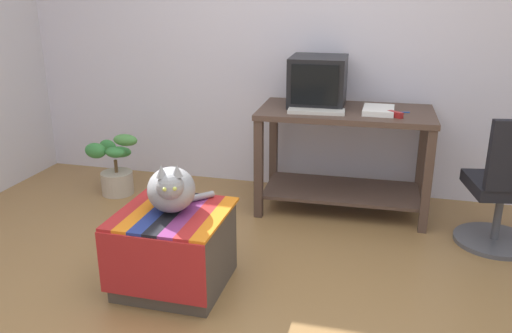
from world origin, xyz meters
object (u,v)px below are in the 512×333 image
at_px(book, 379,110).
at_px(potted_plant, 115,168).
at_px(ottoman_with_blanket, 174,249).
at_px(stapler, 395,114).
at_px(desk, 344,143).
at_px(office_chair, 506,192).
at_px(keyboard, 316,111).
at_px(cat, 171,189).
at_px(tv_monitor, 318,82).

xyz_separation_m(book, potted_plant, (-2.06, -0.12, -0.57)).
distance_m(ottoman_with_blanket, stapler, 1.76).
height_order(desk, office_chair, office_chair).
relative_size(desk, keyboard, 3.19).
relative_size(keyboard, cat, 0.90).
bearing_deg(tv_monitor, book, -18.79).
distance_m(tv_monitor, book, 0.50).
distance_m(office_chair, stapler, 0.86).
relative_size(book, cat, 0.64).
xyz_separation_m(tv_monitor, cat, (-0.58, -1.42, -0.38)).
relative_size(cat, stapler, 4.06).
distance_m(desk, potted_plant, 1.86).
bearing_deg(tv_monitor, stapler, -25.11).
relative_size(cat, potted_plant, 0.86).
bearing_deg(cat, potted_plant, 109.28).
bearing_deg(potted_plant, stapler, 0.33).
bearing_deg(ottoman_with_blanket, book, 51.54).
relative_size(keyboard, potted_plant, 0.77).
bearing_deg(book, ottoman_with_blanket, -128.17).
bearing_deg(potted_plant, keyboard, 0.27).
bearing_deg(potted_plant, desk, 5.03).
bearing_deg(desk, stapler, -24.97).
xyz_separation_m(desk, keyboard, (-0.19, -0.15, 0.26)).
bearing_deg(ottoman_with_blanket, stapler, 46.07).
height_order(desk, ottoman_with_blanket, desk).
bearing_deg(keyboard, potted_plant, 175.36).
height_order(keyboard, stapler, stapler).
xyz_separation_m(keyboard, ottoman_with_blanket, (-0.61, -1.19, -0.56)).
distance_m(book, potted_plant, 2.14).
bearing_deg(stapler, book, 87.07).
distance_m(potted_plant, stapler, 2.25).
relative_size(tv_monitor, ottoman_with_blanket, 0.75).
height_order(cat, potted_plant, cat).
distance_m(ottoman_with_blanket, office_chair, 2.11).
bearing_deg(desk, office_chair, -21.20).
bearing_deg(cat, stapler, 23.36).
bearing_deg(ottoman_with_blanket, desk, 59.15).
height_order(tv_monitor, cat, tv_monitor).
distance_m(tv_monitor, cat, 1.58).
bearing_deg(cat, desk, 36.51).
height_order(tv_monitor, book, tv_monitor).
distance_m(desk, ottoman_with_blanket, 1.59).
relative_size(desk, office_chair, 1.43).
relative_size(desk, tv_monitor, 2.81).
bearing_deg(stapler, ottoman_with_blanket, 175.75).
distance_m(book, stapler, 0.16).
height_order(book, ottoman_with_blanket, book).
relative_size(book, stapler, 2.59).
xyz_separation_m(tv_monitor, office_chair, (1.29, -0.47, -0.57)).
relative_size(keyboard, ottoman_with_blanket, 0.66).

